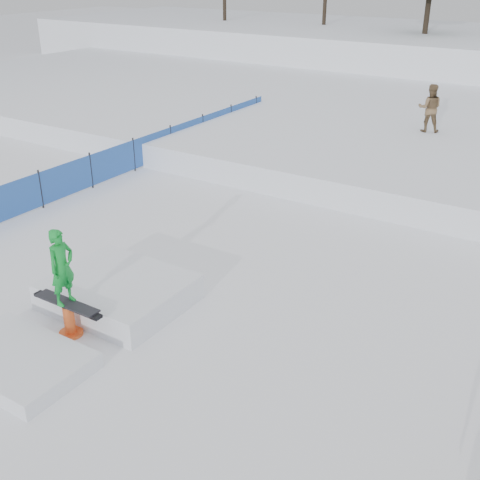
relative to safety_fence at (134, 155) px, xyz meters
The scene contains 5 objects.
ground 9.28m from the safety_fence, 45.44° to the right, with size 120.00×120.00×0.00m, color white.
snow_midrise 11.43m from the safety_fence, 55.34° to the left, with size 50.00×18.00×0.80m, color white.
safety_fence is the anchor object (origin of this frame).
walker_olive 10.19m from the safety_fence, 43.51° to the left, with size 0.79×0.62×1.63m, color brown.
jib_rail_feature 8.94m from the safety_fence, 53.45° to the right, with size 2.60×4.40×2.11m.
Camera 1 is at (6.45, -7.30, 6.29)m, focal length 45.00 mm.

